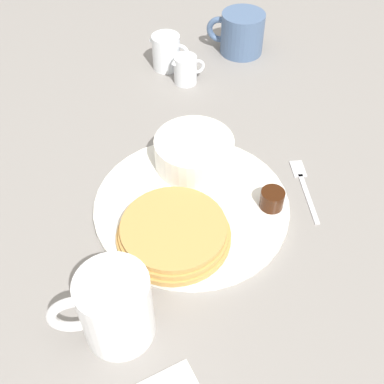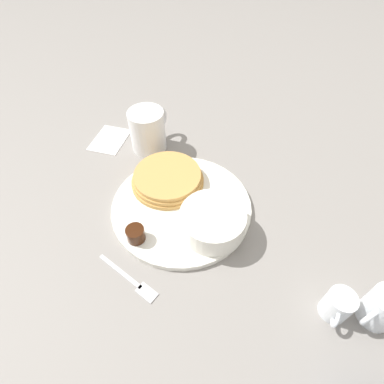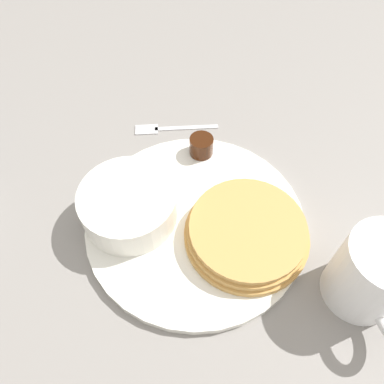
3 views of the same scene
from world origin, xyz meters
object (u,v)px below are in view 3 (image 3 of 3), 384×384
(plate, at_px, (195,221))
(fork, at_px, (166,128))
(coffee_mug, at_px, (373,276))
(bowl, at_px, (129,204))

(plate, height_order, fork, plate)
(plate, distance_m, coffee_mug, 0.21)
(coffee_mug, bearing_deg, bowl, 48.44)
(plate, relative_size, bowl, 2.33)
(coffee_mug, bearing_deg, fork, 19.84)
(coffee_mug, distance_m, fork, 0.36)
(plate, bearing_deg, bowl, 64.16)
(bowl, distance_m, fork, 0.17)
(plate, bearing_deg, fork, -6.81)
(plate, relative_size, coffee_mug, 2.41)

